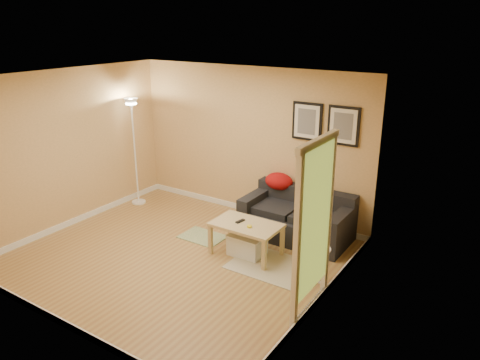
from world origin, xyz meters
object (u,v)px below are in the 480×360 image
at_px(sofa, 296,215).
at_px(storage_bin, 247,245).
at_px(coffee_table, 246,239).
at_px(book_stack, 317,245).
at_px(side_table, 317,265).
at_px(floor_lamp, 135,155).

relative_size(sofa, storage_bin, 3.23).
bearing_deg(coffee_table, sofa, 60.33).
relative_size(sofa, book_stack, 7.59).
height_order(sofa, side_table, sofa).
bearing_deg(side_table, floor_lamp, 169.37).
height_order(coffee_table, book_stack, book_stack).
xyz_separation_m(storage_bin, floor_lamp, (-2.84, 0.61, 0.79)).
bearing_deg(coffee_table, side_table, -15.60).
bearing_deg(storage_bin, book_stack, -7.52).
bearing_deg(book_stack, floor_lamp, 168.23).
bearing_deg(side_table, storage_bin, 172.98).
bearing_deg(floor_lamp, book_stack, -10.80).
bearing_deg(sofa, coffee_table, -110.92).
distance_m(coffee_table, book_stack, 1.22).
relative_size(sofa, floor_lamp, 0.85).
height_order(storage_bin, side_table, side_table).
height_order(coffee_table, side_table, side_table).
xyz_separation_m(book_stack, floor_lamp, (-4.00, 0.76, 0.41)).
bearing_deg(floor_lamp, storage_bin, -12.12).
height_order(coffee_table, storage_bin, coffee_table).
bearing_deg(coffee_table, floor_lamp, 159.03).
bearing_deg(side_table, book_stack, -158.13).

